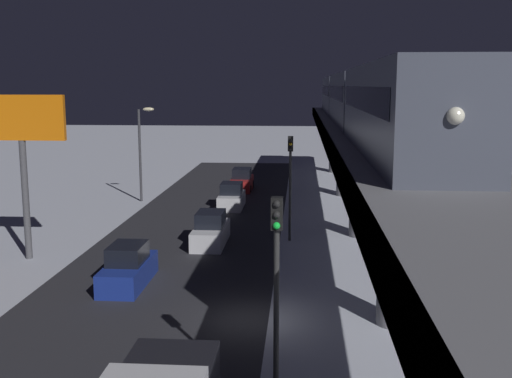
% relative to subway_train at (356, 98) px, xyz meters
% --- Properties ---
extents(ground_plane, '(240.00, 240.00, 0.00)m').
position_rel_subway_train_xyz_m(ground_plane, '(5.89, 19.50, -8.55)').
color(ground_plane, silver).
extents(avenue_asphalt, '(11.00, 101.17, 0.01)m').
position_rel_subway_train_xyz_m(avenue_asphalt, '(10.49, 19.50, -8.55)').
color(avenue_asphalt, '#28282D').
rests_on(avenue_asphalt, ground_plane).
extents(elevated_railway, '(5.00, 101.17, 6.77)m').
position_rel_subway_train_xyz_m(elevated_railway, '(0.09, 19.50, -2.73)').
color(elevated_railway, slate).
rests_on(elevated_railway, ground_plane).
extents(subway_train, '(2.94, 55.47, 3.40)m').
position_rel_subway_train_xyz_m(subway_train, '(0.00, 0.00, 0.00)').
color(subway_train, '#4C5160').
rests_on(subway_train, elevated_railway).
extents(sedan_red, '(1.91, 4.69, 1.97)m').
position_rel_subway_train_xyz_m(sedan_red, '(9.09, -11.64, -7.77)').
color(sedan_red, '#A51E1E').
rests_on(sedan_red, ground_plane).
extents(sedan_blue, '(1.80, 4.61, 1.97)m').
position_rel_subway_train_xyz_m(sedan_blue, '(11.89, 15.52, -7.76)').
color(sedan_blue, navy).
rests_on(sedan_blue, ground_plane).
extents(sedan_white_2, '(1.80, 4.14, 1.97)m').
position_rel_subway_train_xyz_m(sedan_white_2, '(9.09, -3.35, -7.76)').
color(sedan_white_2, silver).
rests_on(sedan_white_2, ground_plane).
extents(sedan_white_3, '(1.80, 4.70, 1.97)m').
position_rel_subway_train_xyz_m(sedan_white_3, '(9.09, 7.68, -7.76)').
color(sedan_white_3, silver).
rests_on(sedan_white_3, ground_plane).
extents(traffic_light_near, '(0.32, 0.44, 6.40)m').
position_rel_subway_train_xyz_m(traffic_light_near, '(4.39, 26.77, -4.36)').
color(traffic_light_near, '#2D2D2D').
rests_on(traffic_light_near, ground_plane).
extents(traffic_light_mid, '(0.32, 0.44, 6.40)m').
position_rel_subway_train_xyz_m(traffic_light_mid, '(4.39, 6.58, -4.36)').
color(traffic_light_mid, '#2D2D2D').
rests_on(traffic_light_mid, ground_plane).
extents(commercial_billboard, '(4.80, 0.36, 8.90)m').
position_rel_subway_train_xyz_m(commercial_billboard, '(18.58, 11.53, -1.73)').
color(commercial_billboard, '#4C4C51').
rests_on(commercial_billboard, ground_plane).
extents(street_lamp_far, '(1.35, 0.44, 7.65)m').
position_rel_subway_train_xyz_m(street_lamp_far, '(16.57, -5.50, -3.74)').
color(street_lamp_far, '#38383D').
rests_on(street_lamp_far, ground_plane).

